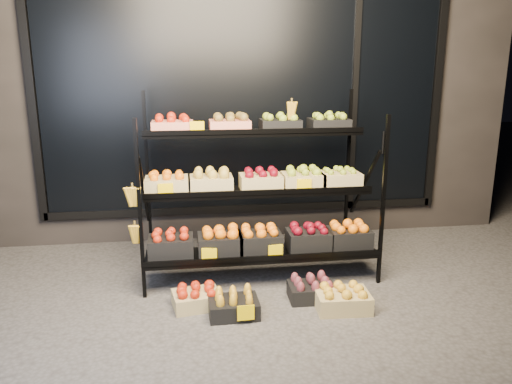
{
  "coord_description": "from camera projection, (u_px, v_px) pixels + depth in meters",
  "views": [
    {
      "loc": [
        -0.64,
        -3.76,
        1.9
      ],
      "look_at": [
        -0.03,
        0.55,
        0.78
      ],
      "focal_mm": 35.0,
      "sensor_mm": 36.0,
      "label": 1
    }
  ],
  "objects": [
    {
      "name": "building",
      "position": [
        235.0,
        77.0,
        6.21
      ],
      "size": [
        6.0,
        2.08,
        3.5
      ],
      "color": "#2D2826",
      "rests_on": "ground"
    },
    {
      "name": "tag_floor_a",
      "position": [
        246.0,
        318.0,
        3.73
      ],
      "size": [
        0.13,
        0.01,
        0.12
      ],
      "primitive_type": "cube",
      "color": "#F0C400",
      "rests_on": "ground"
    },
    {
      "name": "display_rack",
      "position": [
        257.0,
        190.0,
        4.54
      ],
      "size": [
        2.18,
        1.02,
        1.68
      ],
      "color": "black",
      "rests_on": "ground"
    },
    {
      "name": "ground",
      "position": [
        269.0,
        299.0,
        4.16
      ],
      "size": [
        24.0,
        24.0,
        0.0
      ],
      "primitive_type": "plane",
      "color": "#514F4C",
      "rests_on": "ground"
    },
    {
      "name": "floor_crate_left",
      "position": [
        196.0,
        297.0,
        4.0
      ],
      "size": [
        0.41,
        0.33,
        0.19
      ],
      "rotation": [
        0.0,
        0.0,
        0.17
      ],
      "color": "tan",
      "rests_on": "ground"
    },
    {
      "name": "floor_crate_midleft",
      "position": [
        234.0,
        304.0,
        3.87
      ],
      "size": [
        0.39,
        0.29,
        0.2
      ],
      "rotation": [
        0.0,
        0.0,
        0.02
      ],
      "color": "black",
      "rests_on": "ground"
    },
    {
      "name": "floor_crate_right",
      "position": [
        312.0,
        289.0,
        4.14
      ],
      "size": [
        0.38,
        0.29,
        0.19
      ],
      "rotation": [
        0.0,
        0.0,
        -0.03
      ],
      "color": "black",
      "rests_on": "ground"
    },
    {
      "name": "floor_crate_midright",
      "position": [
        343.0,
        298.0,
        3.96
      ],
      "size": [
        0.44,
        0.33,
        0.21
      ],
      "rotation": [
        0.0,
        0.0,
        -0.06
      ],
      "color": "tan",
      "rests_on": "ground"
    }
  ]
}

